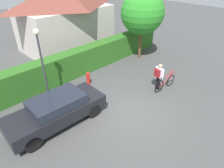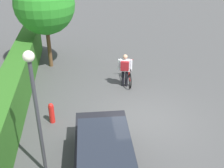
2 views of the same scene
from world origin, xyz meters
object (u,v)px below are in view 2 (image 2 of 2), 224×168
Objects in this scene: street_lamp at (35,99)px; parked_car_near at (105,161)px; fire_hydrant at (52,113)px; person_rider at (125,68)px; bicycle at (129,75)px; tree_kerbside at (44,4)px.

parked_car_near is at bearing -107.49° from street_lamp.
person_rider is at bearing -52.56° from fire_hydrant.
person_rider is at bearing 143.41° from bicycle.
person_rider reaches higher than bicycle.
tree_kerbside reaches higher than bicycle.
parked_car_near is 2.49× the size of bicycle.
tree_kerbside reaches higher than parked_car_near.
person_rider is at bearing -15.52° from parked_car_near.
parked_car_near is 6.09m from bicycle.
bicycle is at bearing -36.59° from person_rider.
street_lamp reaches higher than fire_hydrant.
tree_kerbside is at bearing 3.87° from fire_hydrant.
bicycle is 0.37× the size of tree_kerbside.
parked_car_near is 8.86m from tree_kerbside.
person_rider is 0.33× the size of tree_kerbside.
parked_car_near reaches higher than bicycle.
parked_car_near is at bearing -151.75° from fire_hydrant.
street_lamp is 3.26m from fire_hydrant.
person_rider is 4.01m from fire_hydrant.
tree_kerbside is (8.25, 1.99, 2.53)m from parked_car_near.
bicycle is at bearing -33.27° from street_lamp.
parked_car_near is at bearing 162.97° from bicycle.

